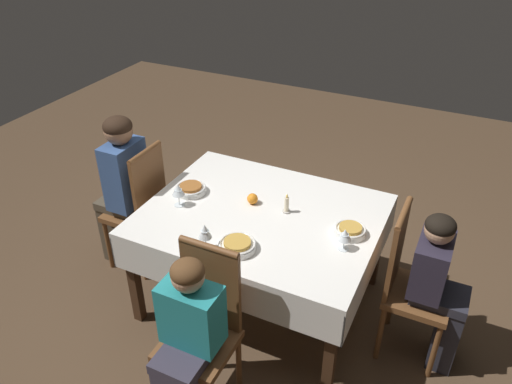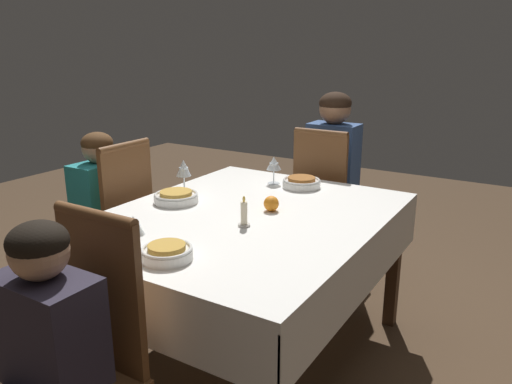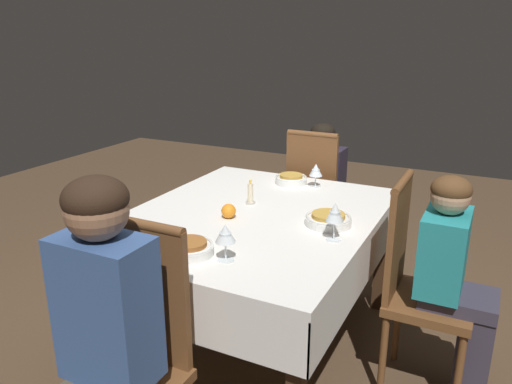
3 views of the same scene
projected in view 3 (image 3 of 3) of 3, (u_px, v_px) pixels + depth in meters
ground_plane at (253, 342)px, 2.66m from camera, size 8.00×8.00×0.00m
dining_table at (252, 229)px, 2.46m from camera, size 1.44×1.15×0.73m
chair_east at (133, 354)px, 1.69m from camera, size 0.37×0.36×0.99m
chair_west at (315, 197)px, 3.29m from camera, size 0.37×0.36×0.99m
chair_north at (416, 280)px, 2.19m from camera, size 0.36×0.37×0.99m
person_adult_denim at (98, 342)px, 1.52m from camera, size 0.34×0.30×1.19m
person_child_dark at (324, 187)px, 3.43m from camera, size 0.33×0.30×1.01m
person_child_teal at (456, 282)px, 2.11m from camera, size 0.30×0.33×1.03m
bowl_east at (189, 248)px, 1.99m from camera, size 0.20×0.20×0.06m
wine_glass_east at (225, 235)px, 1.91m from camera, size 0.08×0.08×0.15m
bowl_west at (291, 179)px, 2.91m from camera, size 0.18×0.18×0.06m
wine_glass_west at (316, 171)px, 2.84m from camera, size 0.08×0.08×0.14m
bowl_north at (328, 219)px, 2.29m from camera, size 0.21×0.21×0.06m
wine_glass_north at (335, 213)px, 2.09m from camera, size 0.08×0.08×0.17m
candle_centerpiece at (250, 195)px, 2.57m from camera, size 0.05×0.05×0.13m
orange_fruit at (229, 211)px, 2.37m from camera, size 0.07×0.07×0.07m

